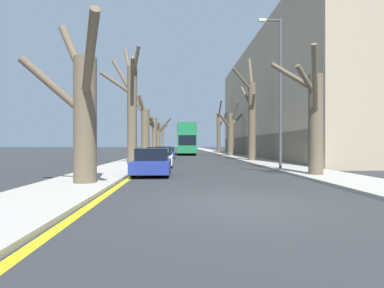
# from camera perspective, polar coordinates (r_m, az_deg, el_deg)

# --- Properties ---
(ground_plane) EXTENTS (300.00, 300.00, 0.00)m
(ground_plane) POSITION_cam_1_polar(r_m,az_deg,el_deg) (8.10, 9.22, -11.23)
(ground_plane) COLOR #2B2D30
(sidewalk_left) EXTENTS (2.93, 120.00, 0.12)m
(sidewalk_left) POSITION_cam_1_polar(r_m,az_deg,el_deg) (57.93, -6.43, -1.50)
(sidewalk_left) COLOR #A39E93
(sidewalk_left) RESTS_ON ground
(sidewalk_right) EXTENTS (2.93, 120.00, 0.12)m
(sidewalk_right) POSITION_cam_1_polar(r_m,az_deg,el_deg) (58.23, 4.48, -1.49)
(sidewalk_right) COLOR #A39E93
(sidewalk_right) RESTS_ON ground
(building_facade_right) EXTENTS (10.08, 37.77, 13.71)m
(building_facade_right) POSITION_cam_1_polar(r_m,az_deg,el_deg) (38.90, 18.09, 7.78)
(building_facade_right) COLOR tan
(building_facade_right) RESTS_ON ground
(kerb_line_stripe) EXTENTS (0.24, 120.00, 0.01)m
(kerb_line_stripe) POSITION_cam_1_polar(r_m,az_deg,el_deg) (57.84, -4.81, -1.56)
(kerb_line_stripe) COLOR yellow
(kerb_line_stripe) RESTS_ON ground
(street_tree_left_0) EXTENTS (3.66, 3.98, 6.32)m
(street_tree_left_0) POSITION_cam_1_polar(r_m,az_deg,el_deg) (12.02, -20.06, 5.84)
(street_tree_left_0) COLOR brown
(street_tree_left_0) RESTS_ON ground
(street_tree_left_1) EXTENTS (3.05, 4.21, 9.19)m
(street_tree_left_1) POSITION_cam_1_polar(r_m,az_deg,el_deg) (22.35, -11.53, 6.88)
(street_tree_left_1) COLOR brown
(street_tree_left_1) RESTS_ON ground
(street_tree_left_2) EXTENTS (1.91, 2.31, 6.63)m
(street_tree_left_2) POSITION_cam_1_polar(r_m,az_deg,el_deg) (31.40, -9.00, 2.60)
(street_tree_left_2) COLOR brown
(street_tree_left_2) RESTS_ON ground
(street_tree_left_3) EXTENTS (1.68, 2.28, 5.30)m
(street_tree_left_3) POSITION_cam_1_polar(r_m,az_deg,el_deg) (41.76, -7.24, 1.76)
(street_tree_left_3) COLOR brown
(street_tree_left_3) RESTS_ON ground
(street_tree_left_4) EXTENTS (4.00, 3.01, 6.63)m
(street_tree_left_4) POSITION_cam_1_polar(r_m,az_deg,el_deg) (52.17, -6.47, 1.47)
(street_tree_left_4) COLOR brown
(street_tree_left_4) RESTS_ON ground
(street_tree_left_5) EXTENTS (3.36, 3.59, 7.27)m
(street_tree_left_5) POSITION_cam_1_polar(r_m,az_deg,el_deg) (63.28, -5.64, 1.73)
(street_tree_left_5) COLOR brown
(street_tree_left_5) RESTS_ON ground
(street_tree_right_0) EXTENTS (2.37, 2.92, 5.79)m
(street_tree_right_0) POSITION_cam_1_polar(r_m,az_deg,el_deg) (15.50, 22.24, 4.53)
(street_tree_right_0) COLOR brown
(street_tree_right_0) RESTS_ON ground
(street_tree_right_1) EXTENTS (2.41, 3.24, 9.86)m
(street_tree_right_1) POSITION_cam_1_polar(r_m,az_deg,el_deg) (27.82, 11.25, 5.21)
(street_tree_right_1) COLOR brown
(street_tree_right_1) RESTS_ON ground
(street_tree_right_2) EXTENTS (3.64, 3.76, 7.01)m
(street_tree_right_2) POSITION_cam_1_polar(r_m,az_deg,el_deg) (38.75, 7.44, 2.29)
(street_tree_right_2) COLOR brown
(street_tree_right_2) RESTS_ON ground
(street_tree_right_3) EXTENTS (2.50, 3.66, 8.66)m
(street_tree_right_3) POSITION_cam_1_polar(r_m,az_deg,el_deg) (50.03, 5.18, 2.61)
(street_tree_right_3) COLOR brown
(street_tree_right_3) RESTS_ON ground
(double_decker_bus) EXTENTS (2.62, 10.10, 4.48)m
(double_decker_bus) POSITION_cam_1_polar(r_m,az_deg,el_deg) (44.72, -1.10, 1.22)
(double_decker_bus) COLOR #1E7F47
(double_decker_bus) RESTS_ON ground
(parked_car_0) EXTENTS (1.82, 4.02, 1.36)m
(parked_car_0) POSITION_cam_1_polar(r_m,az_deg,el_deg) (15.52, -7.55, -3.46)
(parked_car_0) COLOR navy
(parked_car_0) RESTS_ON ground
(parked_car_1) EXTENTS (1.88, 4.07, 1.37)m
(parked_car_1) POSITION_cam_1_polar(r_m,az_deg,el_deg) (21.20, -6.21, -2.52)
(parked_car_1) COLOR silver
(parked_car_1) RESTS_ON ground
(parked_car_2) EXTENTS (1.72, 4.14, 1.36)m
(parked_car_2) POSITION_cam_1_polar(r_m,az_deg,el_deg) (26.97, -5.43, -1.99)
(parked_car_2) COLOR navy
(parked_car_2) RESTS_ON ground
(parked_car_3) EXTENTS (1.88, 4.25, 1.28)m
(parked_car_3) POSITION_cam_1_polar(r_m,az_deg,el_deg) (32.98, -4.91, -1.68)
(parked_car_3) COLOR navy
(parked_car_3) RESTS_ON ground
(lamp_post) EXTENTS (1.40, 0.20, 9.16)m
(lamp_post) POSITION_cam_1_polar(r_m,az_deg,el_deg) (19.03, 16.23, 10.51)
(lamp_post) COLOR #4C4F54
(lamp_post) RESTS_ON ground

